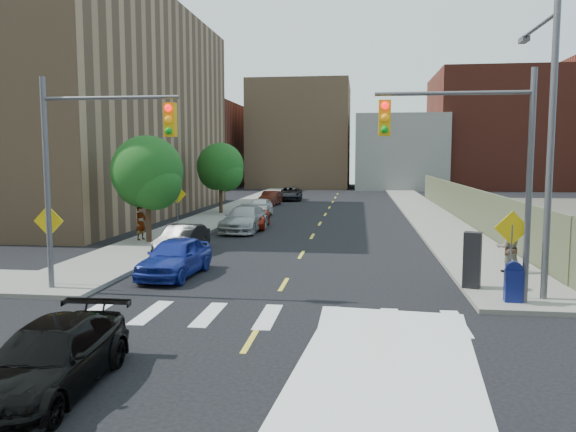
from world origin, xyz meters
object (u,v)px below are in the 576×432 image
(black_sedan, at_px, (50,359))
(mailbox, at_px, (513,282))
(parked_car_red, at_px, (250,218))
(pedestrian_west, at_px, (141,223))
(parked_car_maroon, at_px, (270,198))
(pedestrian_east, at_px, (509,248))
(payphone, at_px, (472,260))
(parked_car_black, at_px, (182,239))
(parked_car_grey, at_px, (290,194))
(parked_car_silver, at_px, (244,219))
(parked_car_white, at_px, (260,207))
(parked_car_blue, at_px, (175,257))

(black_sedan, bearing_deg, mailbox, 33.71)
(parked_car_red, height_order, black_sedan, parked_car_red)
(mailbox, bearing_deg, black_sedan, -140.30)
(pedestrian_west, bearing_deg, parked_car_red, -13.44)
(parked_car_maroon, height_order, pedestrian_east, pedestrian_east)
(parked_car_red, relative_size, black_sedan, 1.05)
(payphone, xyz_separation_m, pedestrian_east, (1.85, 2.78, -0.01))
(parked_car_black, distance_m, payphone, 13.25)
(mailbox, height_order, pedestrian_east, pedestrian_east)
(parked_car_grey, bearing_deg, parked_car_silver, -93.27)
(parked_car_white, distance_m, parked_car_maroon, 9.66)
(parked_car_grey, height_order, pedestrian_west, pedestrian_west)
(payphone, bearing_deg, parked_car_blue, -169.23)
(parked_car_red, bearing_deg, parked_car_silver, -93.52)
(parked_car_red, bearing_deg, parked_car_maroon, 91.00)
(black_sedan, relative_size, pedestrian_east, 2.45)
(parked_car_maroon, xyz_separation_m, mailbox, (12.67, -33.60, 0.09))
(mailbox, height_order, pedestrian_west, pedestrian_west)
(parked_car_black, xyz_separation_m, black_sedan, (2.30, -15.18, -0.00))
(parked_car_red, relative_size, mailbox, 3.88)
(parked_car_silver, xyz_separation_m, mailbox, (11.37, -15.52, -0.01))
(black_sedan, distance_m, pedestrian_west, 18.87)
(parked_car_blue, height_order, parked_car_maroon, parked_car_blue)
(parked_car_silver, height_order, pedestrian_east, pedestrian_east)
(pedestrian_west, bearing_deg, payphone, -99.96)
(payphone, distance_m, pedestrian_east, 3.34)
(parked_car_black, bearing_deg, mailbox, -28.02)
(parked_car_black, height_order, parked_car_silver, parked_car_silver)
(parked_car_black, distance_m, pedestrian_west, 4.29)
(black_sedan, bearing_deg, parked_car_black, 96.59)
(parked_car_maroon, distance_m, parked_car_grey, 6.12)
(parked_car_red, bearing_deg, black_sedan, -91.19)
(parked_car_maroon, distance_m, pedestrian_west, 23.22)
(parked_car_blue, height_order, mailbox, parked_car_blue)
(parked_car_maroon, xyz_separation_m, pedestrian_east, (13.65, -29.10, 0.42))
(parked_car_maroon, bearing_deg, parked_car_red, -80.11)
(payphone, distance_m, pedestrian_west, 17.39)
(parked_car_blue, xyz_separation_m, parked_car_maroon, (-1.30, 30.77, -0.08))
(parked_car_white, distance_m, mailbox, 26.78)
(parked_car_black, relative_size, pedestrian_west, 2.21)
(parked_car_red, distance_m, pedestrian_west, 7.94)
(parked_car_white, xyz_separation_m, mailbox, (11.96, -23.97, 0.04))
(parked_car_blue, height_order, parked_car_white, parked_car_blue)
(parked_car_black, height_order, parked_car_grey, parked_car_grey)
(black_sedan, height_order, pedestrian_west, pedestrian_west)
(parked_car_red, height_order, mailbox, mailbox)
(parked_car_white, relative_size, pedestrian_west, 2.28)
(payphone, bearing_deg, pedestrian_east, 73.20)
(parked_car_grey, bearing_deg, black_sedan, -92.28)
(pedestrian_west, bearing_deg, parked_car_blue, -129.43)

